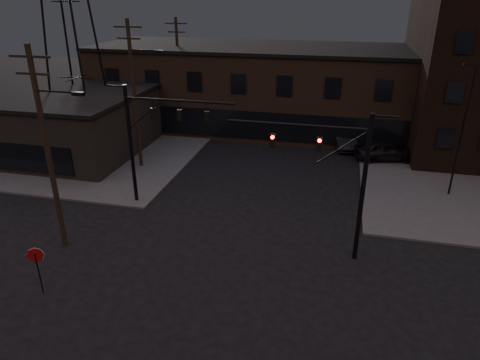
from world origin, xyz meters
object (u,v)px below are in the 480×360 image
Objects in this scene: car_crossing at (343,138)px; parked_car_lot_a at (385,150)px; traffic_signal_near at (341,172)px; traffic_signal_far at (148,133)px; stop_sign at (36,260)px.

parked_car_lot_a is at bearing -54.03° from car_crossing.
traffic_signal_near and traffic_signal_far have the same top height.
traffic_signal_far is at bearing 163.83° from traffic_signal_near.
stop_sign is at bearing 129.54° from parked_car_lot_a.
traffic_signal_near is 12.57m from traffic_signal_far.
traffic_signal_far is 19.80m from car_crossing.
traffic_signal_near is 16.34m from parked_car_lot_a.
traffic_signal_near is at bearing -103.17° from car_crossing.
traffic_signal_far is at bearing 114.54° from parked_car_lot_a.
car_crossing is (12.22, 15.01, -4.17)m from traffic_signal_far.
stop_sign is at bearing -97.32° from traffic_signal_far.
traffic_signal_far is (-12.07, 3.50, 0.08)m from traffic_signal_near.
traffic_signal_far is at bearing 82.68° from stop_sign.
traffic_signal_near is 15.17m from stop_sign.
traffic_signal_far reaches higher than car_crossing.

